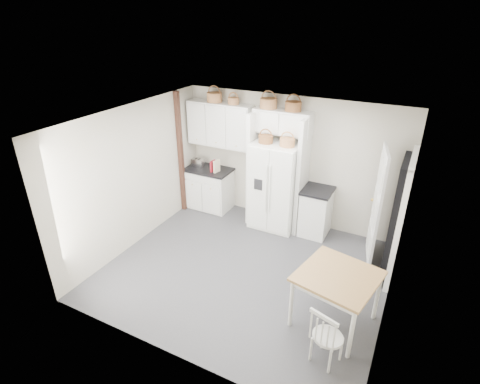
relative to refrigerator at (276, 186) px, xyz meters
The scene contains 28 objects.
floor 1.87m from the refrigerator, 84.77° to the right, with size 4.50×4.50×0.00m, color #444345.
ceiling 2.38m from the refrigerator, 84.77° to the right, with size 4.50×4.50×0.00m, color white.
wall_back 0.57m from the refrigerator, 67.50° to the left, with size 4.50×4.50×0.00m, color #BBB49A.
wall_left 2.70m from the refrigerator, 142.05° to the right, with size 4.00×4.00×0.00m, color #BBB49A.
wall_right 2.94m from the refrigerator, 34.31° to the right, with size 4.00×4.00×0.00m, color #BBB49A.
refrigerator is the anchor object (origin of this frame).
base_cab_left 1.65m from the refrigerator, behind, with size 0.95×0.60×0.88m, color silver.
base_cab_right 0.94m from the refrigerator, ahead, with size 0.52×0.62×0.91m, color silver.
dining_table 2.81m from the refrigerator, 50.31° to the right, with size 0.99×0.99×0.83m, color #9F6F40.
windsor_chair 3.42m from the refrigerator, 56.67° to the right, with size 0.39×0.35×0.80m, color silver.
counter_left 1.59m from the refrigerator, behind, with size 0.99×0.64×0.04m, color black.
counter_right 0.84m from the refrigerator, ahead, with size 0.56×0.66×0.04m, color black.
toaster 1.87m from the refrigerator, behind, with size 0.26×0.15×0.18m, color silver.
cookbook_red 1.44m from the refrigerator, behind, with size 0.03×0.16×0.24m, color maroon.
cookbook_cream 1.35m from the refrigerator, behind, with size 0.04×0.18×0.26m, color beige.
basket_upper_b 2.15m from the refrigerator, behind, with size 0.31×0.31×0.18m, color #9B6847.
basket_upper_c 1.86m from the refrigerator, 169.55° to the left, with size 0.22×0.22×0.13m, color #9B6847.
basket_bridge_a 1.60m from the refrigerator, 147.24° to the left, with size 0.33×0.33×0.18m, color #9B6847.
basket_bridge_b 1.58m from the refrigerator, 45.22° to the left, with size 0.30×0.30×0.17m, color brown.
basket_fridge_a 0.98m from the refrigerator, 154.30° to the right, with size 0.28×0.28×0.15m, color brown.
basket_fridge_b 0.99m from the refrigerator, 24.33° to the right, with size 0.28×0.28×0.15m, color #9B6847.
upper_cabinet 1.70m from the refrigerator, behind, with size 1.40×0.34×0.90m, color silver.
bridge_cabinet 1.26m from the refrigerator, 90.00° to the left, with size 1.12×0.34×0.45m, color silver.
fridge_panel_left 0.58m from the refrigerator, behind, with size 0.08×0.60×2.30m, color silver.
fridge_panel_right 0.58m from the refrigerator, ahead, with size 0.08×0.60×2.30m, color silver.
trim_post 2.11m from the refrigerator, behind, with size 0.09×0.09×2.60m, color black.
doorway_void 2.40m from the refrigerator, 15.44° to the right, with size 0.18×0.85×2.05m, color black.
door_slab 1.98m from the refrigerator, ahead, with size 0.80×0.04×2.05m, color white.
Camera 1 is at (2.27, -4.66, 4.02)m, focal length 28.00 mm.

